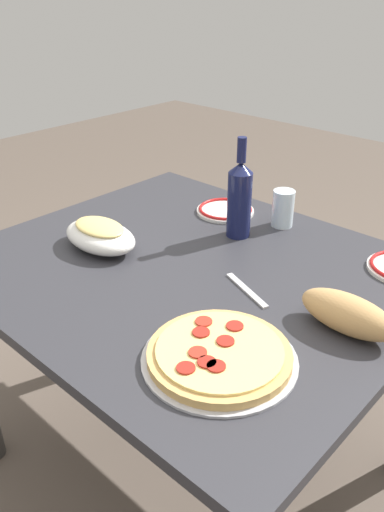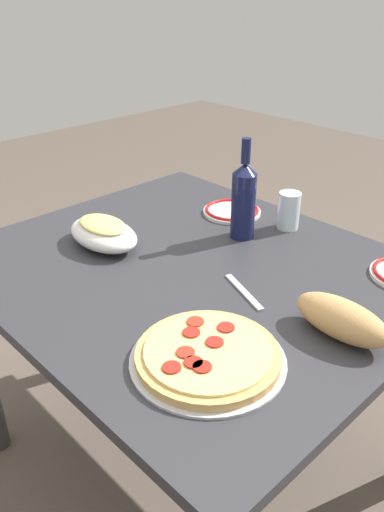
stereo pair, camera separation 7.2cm
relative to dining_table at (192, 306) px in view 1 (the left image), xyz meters
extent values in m
plane|color=brown|center=(0.00, 0.00, -0.62)|extent=(8.00, 8.00, 0.00)
cube|color=#2D2D33|center=(0.00, 0.00, 0.11)|extent=(1.14, 0.97, 0.03)
cylinder|color=#33302D|center=(0.51, -0.43, -0.26)|extent=(0.07, 0.07, 0.72)
cylinder|color=#B7B7BC|center=(-0.30, 0.24, 0.13)|extent=(0.31, 0.31, 0.01)
cylinder|color=tan|center=(-0.30, 0.24, 0.14)|extent=(0.29, 0.29, 0.02)
cylinder|color=#EACC75|center=(-0.30, 0.24, 0.15)|extent=(0.25, 0.25, 0.01)
cylinder|color=maroon|center=(-0.29, 0.33, 0.16)|extent=(0.04, 0.04, 0.00)
cylinder|color=#B22D1E|center=(-0.28, 0.28, 0.16)|extent=(0.04, 0.04, 0.00)
cylinder|color=maroon|center=(-0.28, 0.17, 0.16)|extent=(0.04, 0.04, 0.00)
cylinder|color=maroon|center=(-0.33, 0.29, 0.16)|extent=(0.04, 0.04, 0.00)
cylinder|color=#B22D1E|center=(-0.22, 0.20, 0.16)|extent=(0.04, 0.04, 0.00)
cylinder|color=maroon|center=(-0.29, 0.22, 0.16)|extent=(0.04, 0.04, 0.00)
cylinder|color=maroon|center=(-0.24, 0.23, 0.16)|extent=(0.04, 0.04, 0.00)
cylinder|color=maroon|center=(-0.31, 0.29, 0.16)|extent=(0.04, 0.04, 0.00)
ellipsoid|color=white|center=(0.26, 0.10, 0.16)|extent=(0.24, 0.15, 0.07)
ellipsoid|color=#AD2819|center=(0.26, 0.10, 0.17)|extent=(0.20, 0.12, 0.03)
ellipsoid|color=#EACC75|center=(0.26, 0.10, 0.19)|extent=(0.17, 0.10, 0.02)
cylinder|color=#141942|center=(0.03, -0.23, 0.22)|extent=(0.07, 0.07, 0.19)
cone|color=#141942|center=(0.03, -0.23, 0.33)|extent=(0.07, 0.07, 0.03)
cylinder|color=#141942|center=(0.03, -0.23, 0.38)|extent=(0.03, 0.03, 0.07)
cylinder|color=silver|center=(-0.03, -0.37, 0.18)|extent=(0.07, 0.07, 0.11)
cylinder|color=white|center=(0.16, -0.33, 0.13)|extent=(0.18, 0.18, 0.01)
torus|color=red|center=(0.16, -0.33, 0.14)|extent=(0.17, 0.17, 0.01)
ellipsoid|color=tan|center=(-0.43, -0.02, 0.17)|extent=(0.22, 0.09, 0.08)
cube|color=#B7B7BC|center=(-0.18, 0.00, 0.13)|extent=(0.16, 0.08, 0.00)
camera|label=1|loc=(-0.81, 0.88, 0.80)|focal=36.49mm
camera|label=2|loc=(-0.86, 0.83, 0.80)|focal=36.49mm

